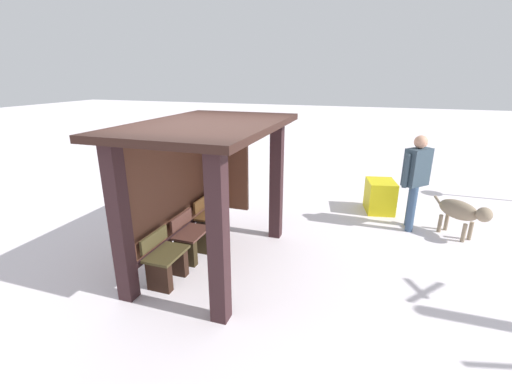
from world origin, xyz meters
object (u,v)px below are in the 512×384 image
Objects in this scene: bench_center_inside at (191,241)px; person_walking at (416,175)px; grit_bin at (380,196)px; bench_right_inside at (211,223)px; dog at (462,212)px; bench_left_inside at (166,263)px; bus_shelter at (202,164)px.

bench_center_inside is 0.41× the size of person_walking.
person_walking reaches higher than grit_bin.
grit_bin is at bearing -42.38° from bench_center_inside.
bench_right_inside is 0.92× the size of dog.
dog is at bearing -55.03° from bench_left_inside.
person_walking is (3.13, -3.44, 0.78)m from bench_left_inside.
bench_right_inside is 4.53m from dog.
bench_center_inside is (-0.09, 0.22, -1.28)m from bus_shelter.
bench_right_inside is at bearing -0.02° from bench_left_inside.
bench_left_inside is 0.89× the size of dog.
bench_center_inside is 4.26m from person_walking.
bench_left_inside is (-0.83, 0.22, -1.28)m from bus_shelter.
bench_left_inside is at bearing 143.50° from grit_bin.
bus_shelter is 4.04× the size of bench_center_inside.
person_walking is (2.31, -3.22, -0.50)m from bus_shelter.
person_walking is 2.16× the size of dog.
bench_left_inside is 0.41× the size of person_walking.
bench_left_inside is 1.00× the size of bench_center_inside.
bus_shelter is 1.30m from bench_center_inside.
person_walking is at bearing -55.14° from bench_center_inside.
bus_shelter is at bearing 118.07° from dog.
dog is at bearing -61.93° from bus_shelter.
bench_center_inside reaches higher than dog.
bus_shelter is 4.02× the size of bench_left_inside.
bench_center_inside is 0.96× the size of bench_right_inside.
bench_left_inside is 4.72m from person_walking.
person_walking reaches higher than bench_left_inside.
grit_bin is at bearing 36.27° from person_walking.
person_walking is at bearing -47.67° from bench_left_inside.
bench_left_inside is at bearing -179.99° from bench_center_inside.
dog is (2.16, -4.05, -1.08)m from bus_shelter.
bus_shelter is at bearing -14.94° from bench_left_inside.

